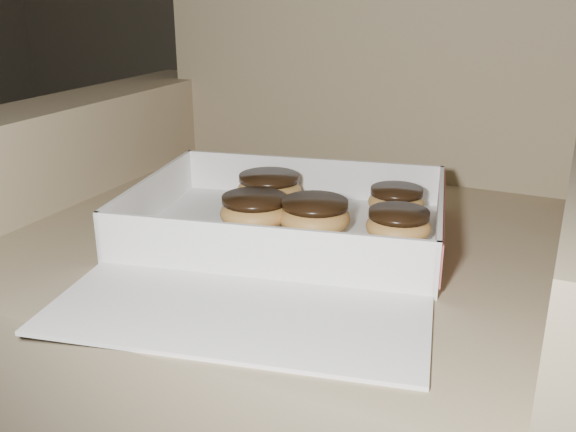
% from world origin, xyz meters
% --- Properties ---
extents(armchair, '(0.99, 0.84, 1.04)m').
position_xyz_m(armchair, '(0.12, 0.74, 0.33)').
color(armchair, '#826E53').
rests_on(armchair, floor).
extents(bakery_box, '(0.51, 0.57, 0.07)m').
position_xyz_m(bakery_box, '(0.14, 0.59, 0.48)').
color(bakery_box, white).
rests_on(bakery_box, armchair).
extents(donut_a, '(0.10, 0.10, 0.05)m').
position_xyz_m(donut_a, '(0.06, 0.72, 0.50)').
color(donut_a, gold).
rests_on(donut_a, bakery_box).
extents(donut_b, '(0.10, 0.10, 0.05)m').
position_xyz_m(donut_b, '(0.17, 0.64, 0.50)').
color(donut_b, gold).
rests_on(donut_b, bakery_box).
extents(donut_c, '(0.09, 0.09, 0.04)m').
position_xyz_m(donut_c, '(0.25, 0.76, 0.50)').
color(donut_c, gold).
rests_on(donut_c, bakery_box).
extents(donut_d, '(0.10, 0.10, 0.05)m').
position_xyz_m(donut_d, '(0.08, 0.62, 0.50)').
color(donut_d, gold).
rests_on(donut_d, bakery_box).
extents(donut_e, '(0.09, 0.09, 0.04)m').
position_xyz_m(donut_e, '(0.28, 0.66, 0.50)').
color(donut_e, gold).
rests_on(donut_e, bakery_box).
extents(crumb_a, '(0.01, 0.01, 0.00)m').
position_xyz_m(crumb_a, '(0.30, 0.66, 0.47)').
color(crumb_a, black).
rests_on(crumb_a, bakery_box).
extents(crumb_b, '(0.01, 0.01, 0.00)m').
position_xyz_m(crumb_b, '(0.14, 0.52, 0.47)').
color(crumb_b, black).
rests_on(crumb_b, bakery_box).
extents(crumb_c, '(0.01, 0.01, 0.00)m').
position_xyz_m(crumb_c, '(0.11, 0.55, 0.47)').
color(crumb_c, black).
rests_on(crumb_c, bakery_box).
extents(crumb_d, '(0.01, 0.01, 0.00)m').
position_xyz_m(crumb_d, '(0.05, 0.61, 0.47)').
color(crumb_d, black).
rests_on(crumb_d, bakery_box).
extents(crumb_e, '(0.01, 0.01, 0.00)m').
position_xyz_m(crumb_e, '(0.25, 0.61, 0.47)').
color(crumb_e, black).
rests_on(crumb_e, bakery_box).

